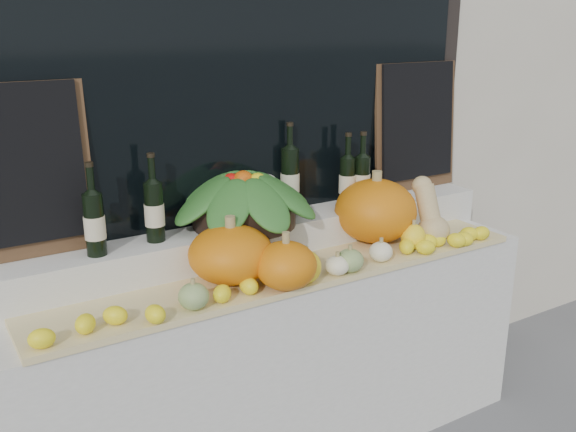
{
  "coord_description": "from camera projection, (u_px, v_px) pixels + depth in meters",
  "views": [
    {
      "loc": [
        -1.26,
        -0.59,
        1.87
      ],
      "look_at": [
        0.0,
        1.45,
        1.12
      ],
      "focal_mm": 40.0,
      "sensor_mm": 36.0,
      "label": 1
    }
  ],
  "objects": [
    {
      "name": "wine_bottle_near_right",
      "position": [
        347.0,
        181.0,
        2.91
      ],
      "size": [
        0.08,
        0.08,
        0.34
      ],
      "color": "black",
      "rests_on": "rear_tier"
    },
    {
      "name": "pumpkin_left",
      "position": [
        231.0,
        254.0,
        2.41
      ],
      "size": [
        0.39,
        0.39,
        0.22
      ],
      "primitive_type": "ellipsoid",
      "rotation": [
        0.0,
        0.0,
        -0.22
      ],
      "color": "orange",
      "rests_on": "straw_bedding"
    },
    {
      "name": "decorative_gourds",
      "position": [
        329.0,
        263.0,
        2.48
      ],
      "size": [
        1.16,
        0.18,
        0.15
      ],
      "color": "#2E671E",
      "rests_on": "straw_bedding"
    },
    {
      "name": "rear_tier",
      "position": [
        260.0,
        238.0,
        2.75
      ],
      "size": [
        2.3,
        0.25,
        0.16
      ],
      "primitive_type": "cube",
      "color": "silver",
      "rests_on": "display_sill"
    },
    {
      "name": "pumpkin_center",
      "position": [
        286.0,
        265.0,
        2.36
      ],
      "size": [
        0.24,
        0.24,
        0.18
      ],
      "primitive_type": "ellipsoid",
      "rotation": [
        0.0,
        0.0,
        -0.03
      ],
      "color": "orange",
      "rests_on": "straw_bedding"
    },
    {
      "name": "butternut_squash",
      "position": [
        430.0,
        215.0,
        2.84
      ],
      "size": [
        0.14,
        0.21,
        0.29
      ],
      "color": "tan",
      "rests_on": "straw_bedding"
    },
    {
      "name": "wine_bottle_near_left",
      "position": [
        154.0,
        211.0,
        2.44
      ],
      "size": [
        0.08,
        0.08,
        0.35
      ],
      "color": "black",
      "rests_on": "rear_tier"
    },
    {
      "name": "wine_bottle_far_right",
      "position": [
        362.0,
        180.0,
        2.92
      ],
      "size": [
        0.08,
        0.08,
        0.34
      ],
      "color": "black",
      "rests_on": "rear_tier"
    },
    {
      "name": "chalkboard_left",
      "position": [
        18.0,
        169.0,
        2.22
      ],
      "size": [
        0.5,
        0.07,
        0.62
      ],
      "rotation": [
        -0.07,
        0.0,
        0.0
      ],
      "color": "#4C331E",
      "rests_on": "rear_tier"
    },
    {
      "name": "display_sill",
      "position": [
        279.0,
        361.0,
        2.78
      ],
      "size": [
        2.3,
        0.55,
        0.88
      ],
      "primitive_type": "cube",
      "color": "silver",
      "rests_on": "ground"
    },
    {
      "name": "chalkboard_right",
      "position": [
        417.0,
        124.0,
        3.14
      ],
      "size": [
        0.5,
        0.07,
        0.62
      ],
      "rotation": [
        -0.07,
        0.0,
        0.0
      ],
      "color": "#4C331E",
      "rests_on": "rear_tier"
    },
    {
      "name": "pumpkin_right",
      "position": [
        376.0,
        211.0,
        2.84
      ],
      "size": [
        0.46,
        0.46,
        0.28
      ],
      "primitive_type": "ellipsoid",
      "rotation": [
        0.0,
        0.0,
        -0.32
      ],
      "color": "orange",
      "rests_on": "straw_bedding"
    },
    {
      "name": "produce_bowl",
      "position": [
        244.0,
        198.0,
        2.63
      ],
      "size": [
        0.65,
        0.65,
        0.24
      ],
      "color": "black",
      "rests_on": "rear_tier"
    },
    {
      "name": "lemon_heap",
      "position": [
        310.0,
        273.0,
        2.44
      ],
      "size": [
        2.2,
        0.16,
        0.06
      ],
      "primitive_type": null,
      "color": "yellow",
      "rests_on": "straw_bedding"
    },
    {
      "name": "wine_bottle_far_left",
      "position": [
        94.0,
        223.0,
        2.3
      ],
      "size": [
        0.08,
        0.08,
        0.34
      ],
      "color": "black",
      "rests_on": "rear_tier"
    },
    {
      "name": "wine_bottle_tall",
      "position": [
        290.0,
        179.0,
        2.81
      ],
      "size": [
        0.08,
        0.08,
        0.4
      ],
      "color": "black",
      "rests_on": "rear_tier"
    },
    {
      "name": "straw_bedding",
      "position": [
        295.0,
        274.0,
        2.54
      ],
      "size": [
        2.1,
        0.32,
        0.02
      ],
      "primitive_type": "cube",
      "color": "tan",
      "rests_on": "display_sill"
    }
  ]
}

